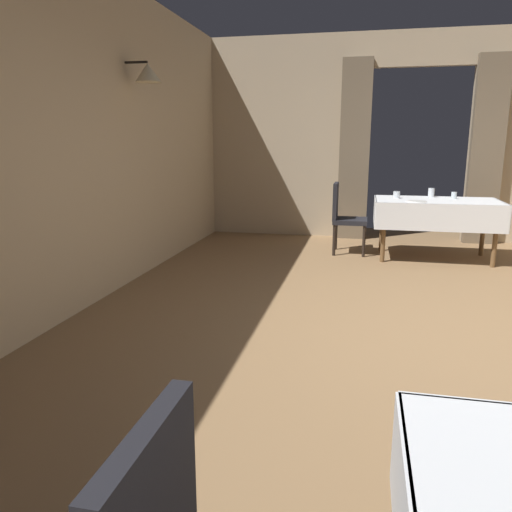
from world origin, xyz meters
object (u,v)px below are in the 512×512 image
(chair_mid_left, at_px, (344,215))
(glass_mid_c, at_px, (397,195))
(dining_table_mid, at_px, (437,208))
(plate_mid_b, at_px, (417,201))
(glass_mid_a, at_px, (431,193))
(glass_mid_d, at_px, (454,195))

(chair_mid_left, distance_m, glass_mid_c, 0.71)
(dining_table_mid, distance_m, plate_mid_b, 0.40)
(dining_table_mid, relative_size, chair_mid_left, 1.63)
(chair_mid_left, height_order, glass_mid_a, chair_mid_left)
(dining_table_mid, bearing_deg, glass_mid_c, 172.58)
(dining_table_mid, bearing_deg, glass_mid_a, 97.87)
(dining_table_mid, distance_m, glass_mid_d, 0.30)
(plate_mid_b, bearing_deg, glass_mid_a, 68.00)
(glass_mid_a, bearing_deg, chair_mid_left, -169.47)
(glass_mid_c, bearing_deg, plate_mid_b, -56.84)
(chair_mid_left, xyz_separation_m, glass_mid_a, (1.10, 0.20, 0.29))
(chair_mid_left, distance_m, glass_mid_a, 1.16)
(dining_table_mid, distance_m, glass_mid_a, 0.34)
(chair_mid_left, height_order, glass_mid_c, chair_mid_left)
(plate_mid_b, bearing_deg, glass_mid_d, 40.48)
(dining_table_mid, relative_size, glass_mid_c, 16.89)
(chair_mid_left, xyz_separation_m, plate_mid_b, (0.87, -0.36, 0.24))
(glass_mid_c, bearing_deg, glass_mid_d, 6.55)
(chair_mid_left, xyz_separation_m, glass_mid_d, (1.36, 0.05, 0.28))
(plate_mid_b, xyz_separation_m, glass_mid_d, (0.49, 0.41, 0.04))
(glass_mid_a, height_order, plate_mid_b, glass_mid_a)
(plate_mid_b, height_order, glass_mid_d, glass_mid_d)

